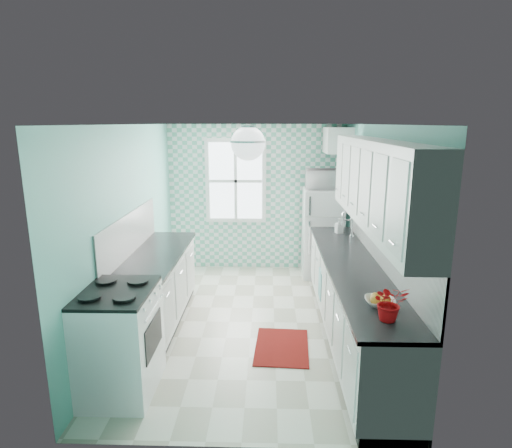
{
  "coord_description": "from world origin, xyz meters",
  "views": [
    {
      "loc": [
        0.2,
        -5.1,
        2.52
      ],
      "look_at": [
        0.05,
        0.25,
        1.25
      ],
      "focal_mm": 30.0,
      "sensor_mm": 36.0,
      "label": 1
    }
  ],
  "objects_px": {
    "ceiling_light": "(248,143)",
    "stove": "(119,339)",
    "fruit_bowl": "(380,302)",
    "sink": "(339,239)",
    "fridge": "(322,233)",
    "potted_plant": "(390,302)",
    "microwave": "(324,179)"
  },
  "relations": [
    {
      "from": "fridge",
      "to": "sink",
      "type": "bearing_deg",
      "value": -87.73
    },
    {
      "from": "microwave",
      "to": "potted_plant",
      "type": "bearing_deg",
      "value": 89.52
    },
    {
      "from": "ceiling_light",
      "to": "stove",
      "type": "distance_m",
      "value": 2.26
    },
    {
      "from": "stove",
      "to": "fruit_bowl",
      "type": "xyz_separation_m",
      "value": [
        2.4,
        -0.09,
        0.45
      ]
    },
    {
      "from": "sink",
      "to": "fruit_bowl",
      "type": "xyz_separation_m",
      "value": [
        -0.0,
        -2.26,
        0.04
      ]
    },
    {
      "from": "fridge",
      "to": "fruit_bowl",
      "type": "bearing_deg",
      "value": -91.16
    },
    {
      "from": "fridge",
      "to": "fruit_bowl",
      "type": "distance_m",
      "value": 3.35
    },
    {
      "from": "fruit_bowl",
      "to": "microwave",
      "type": "bearing_deg",
      "value": 91.54
    },
    {
      "from": "stove",
      "to": "sink",
      "type": "xyz_separation_m",
      "value": [
        2.4,
        2.18,
        0.41
      ]
    },
    {
      "from": "ceiling_light",
      "to": "stove",
      "type": "height_order",
      "value": "ceiling_light"
    },
    {
      "from": "fridge",
      "to": "potted_plant",
      "type": "bearing_deg",
      "value": -91.28
    },
    {
      "from": "ceiling_light",
      "to": "microwave",
      "type": "distance_m",
      "value": 2.91
    },
    {
      "from": "fridge",
      "to": "sink",
      "type": "xyz_separation_m",
      "value": [
        0.09,
        -1.08,
        0.19
      ]
    },
    {
      "from": "fruit_bowl",
      "to": "stove",
      "type": "bearing_deg",
      "value": 177.96
    },
    {
      "from": "sink",
      "to": "potted_plant",
      "type": "relative_size",
      "value": 1.71
    },
    {
      "from": "fruit_bowl",
      "to": "potted_plant",
      "type": "distance_m",
      "value": 0.31
    },
    {
      "from": "fridge",
      "to": "microwave",
      "type": "distance_m",
      "value": 0.9
    },
    {
      "from": "ceiling_light",
      "to": "sink",
      "type": "relative_size",
      "value": 0.66
    },
    {
      "from": "potted_plant",
      "to": "microwave",
      "type": "distance_m",
      "value": 3.67
    },
    {
      "from": "fruit_bowl",
      "to": "sink",
      "type": "bearing_deg",
      "value": 89.9
    },
    {
      "from": "fridge",
      "to": "microwave",
      "type": "height_order",
      "value": "microwave"
    },
    {
      "from": "potted_plant",
      "to": "microwave",
      "type": "height_order",
      "value": "microwave"
    },
    {
      "from": "microwave",
      "to": "sink",
      "type": "bearing_deg",
      "value": 93.07
    },
    {
      "from": "fridge",
      "to": "sink",
      "type": "height_order",
      "value": "fridge"
    },
    {
      "from": "ceiling_light",
      "to": "sink",
      "type": "bearing_deg",
      "value": 51.56
    },
    {
      "from": "fridge",
      "to": "microwave",
      "type": "bearing_deg",
      "value": 51.97
    },
    {
      "from": "ceiling_light",
      "to": "fruit_bowl",
      "type": "height_order",
      "value": "ceiling_light"
    },
    {
      "from": "fridge",
      "to": "stove",
      "type": "relative_size",
      "value": 1.47
    },
    {
      "from": "fridge",
      "to": "potted_plant",
      "type": "relative_size",
      "value": 4.76
    },
    {
      "from": "sink",
      "to": "fruit_bowl",
      "type": "relative_size",
      "value": 2.02
    },
    {
      "from": "stove",
      "to": "potted_plant",
      "type": "distance_m",
      "value": 2.49
    },
    {
      "from": "stove",
      "to": "ceiling_light",
      "type": "bearing_deg",
      "value": 32.11
    }
  ]
}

